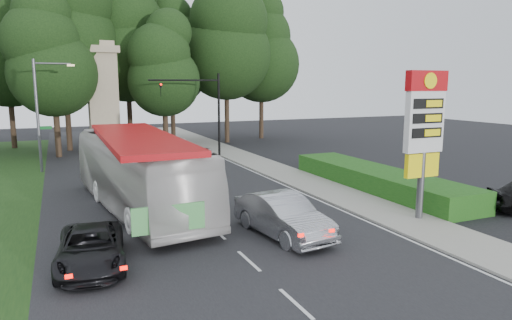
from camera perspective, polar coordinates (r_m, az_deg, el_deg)
name	(u,v)px	position (r m, az deg, el deg)	size (l,w,h in m)	color
ground	(254,267)	(16.22, -0.21, -13.18)	(120.00, 120.00, 0.00)	black
road_surface	(173,192)	(27.15, -10.32, -4.00)	(14.00, 80.00, 0.02)	black
sidewalk_right	(301,180)	(30.16, 5.60, -2.45)	(3.00, 80.00, 0.12)	gray
grass_verge_left	(0,186)	(32.55, -29.40, -2.84)	(5.00, 50.00, 0.02)	#193814
hedge	(377,179)	(28.44, 14.86, -2.34)	(3.00, 14.00, 1.20)	#174913
gas_station_pylon	(424,125)	(21.91, 20.30, 4.16)	(2.10, 0.45, 6.85)	#59595E
traffic_signal_mast	(204,103)	(39.53, -6.50, 7.08)	(6.10, 0.35, 7.20)	black
streetlight_signs	(40,110)	(35.82, -25.34, 5.64)	(2.75, 0.98, 8.00)	#59595E
monument	(103,97)	(43.94, -18.57, 7.45)	(3.00, 3.00, 10.05)	tan
tree_west_near	(6,45)	(51.05, -28.80, 12.52)	(8.40, 8.40, 16.50)	#2D2116
tree_center_left	(61,21)	(47.12, -23.15, 15.73)	(10.08, 10.08, 19.80)	#2D2116
tree_center_right	(126,37)	(49.47, -15.91, 14.60)	(9.24, 9.24, 18.15)	#2D2116
tree_east_near	(171,53)	(52.25, -10.58, 13.03)	(8.12, 8.12, 15.95)	#2D2116
tree_east_mid	(226,36)	(49.99, -3.76, 15.26)	(9.52, 9.52, 18.70)	#2D2116
tree_far_east	(261,48)	(53.62, 0.69, 13.80)	(8.68, 8.68, 17.05)	#2D2116
tree_monument_left	(52,55)	(42.82, -24.15, 11.87)	(7.28, 7.28, 14.30)	#2D2116
tree_monument_right	(164,65)	(44.30, -11.48, 11.52)	(6.72, 6.72, 13.20)	#2D2116
transit_bus	(138,173)	(23.47, -14.51, -1.52)	(3.20, 13.67, 3.81)	silver
sedan_silver	(283,216)	(19.03, 3.36, -6.97)	(1.84, 5.28, 1.74)	#A5A6AD
suv_charcoal	(91,248)	(17.01, -19.92, -10.27)	(2.21, 4.79, 1.33)	black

